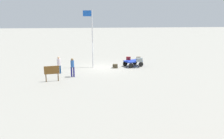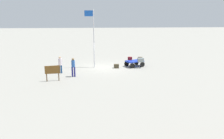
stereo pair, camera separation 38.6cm
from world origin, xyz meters
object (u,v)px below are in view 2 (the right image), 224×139
at_px(suitcase_grey, 140,58).
at_px(flagpole, 93,34).
at_px(signboard, 52,71).
at_px(suitcase_dark, 116,66).
at_px(luggage_cart, 134,62).
at_px(worker_trailing, 60,63).
at_px(suitcase_olive, 130,58).
at_px(suitcase_tan, 141,60).
at_px(worker_lead, 73,66).

xyz_separation_m(suitcase_grey, flagpole, (4.97, 0.62, 2.64)).
bearing_deg(signboard, suitcase_dark, -144.08).
distance_m(luggage_cart, suitcase_grey, 0.95).
bearing_deg(worker_trailing, luggage_cart, -163.79).
xyz_separation_m(suitcase_olive, worker_trailing, (6.90, 2.51, 0.13)).
xyz_separation_m(luggage_cart, signboard, (7.56, 4.62, 0.42)).
relative_size(suitcase_tan, flagpole, 0.11).
distance_m(worker_trailing, flagpole, 4.44).
relative_size(luggage_cart, suitcase_olive, 4.26).
distance_m(flagpole, signboard, 6.17).
bearing_deg(flagpole, worker_trailing, 34.14).
bearing_deg(suitcase_dark, flagpole, -11.45).
height_order(suitcase_olive, worker_trailing, worker_trailing).
distance_m(suitcase_olive, worker_lead, 6.75).
distance_m(worker_lead, flagpole, 4.51).
relative_size(luggage_cart, worker_lead, 1.25).
bearing_deg(suitcase_dark, suitcase_olive, -148.77).
xyz_separation_m(suitcase_olive, signboard, (7.15, 5.00, 0.08)).
distance_m(suitcase_dark, flagpole, 3.98).
bearing_deg(suitcase_olive, flagpole, 6.51).
xyz_separation_m(suitcase_dark, flagpole, (2.34, -0.47, 3.19)).
height_order(suitcase_tan, flagpole, flagpole).
height_order(suitcase_grey, suitcase_dark, suitcase_grey).
xyz_separation_m(suitcase_tan, flagpole, (4.80, -0.57, 2.56)).
bearing_deg(flagpole, suitcase_tan, 173.22).
xyz_separation_m(suitcase_dark, signboard, (5.64, 4.09, 0.67)).
xyz_separation_m(suitcase_grey, suitcase_dark, (2.63, 1.09, -0.55)).
distance_m(luggage_cart, worker_lead, 6.92).
bearing_deg(luggage_cart, worker_lead, 30.00).
height_order(luggage_cart, signboard, signboard).
bearing_deg(flagpole, worker_lead, 63.21).
distance_m(suitcase_tan, worker_trailing, 7.99).
height_order(suitcase_grey, signboard, signboard).
xyz_separation_m(luggage_cart, suitcase_olive, (0.42, -0.38, 0.34)).
bearing_deg(suitcase_tan, suitcase_olive, -46.70).
height_order(luggage_cart, suitcase_tan, suitcase_tan).
bearing_deg(flagpole, suitcase_olive, -173.49).
distance_m(suitcase_olive, suitcase_dark, 1.86).
xyz_separation_m(worker_lead, flagpole, (-1.71, -3.39, 2.43)).
bearing_deg(worker_trailing, flagpole, -145.86).
height_order(suitcase_olive, worker_lead, worker_lead).
bearing_deg(suitcase_olive, worker_lead, 34.58).
distance_m(worker_lead, signboard, 1.97).
distance_m(luggage_cart, suitcase_olive, 0.66).
relative_size(worker_lead, worker_trailing, 1.06).
relative_size(worker_lead, flagpole, 0.29).
xyz_separation_m(luggage_cart, worker_trailing, (7.31, 2.13, 0.47)).
height_order(suitcase_dark, signboard, signboard).
xyz_separation_m(suitcase_olive, worker_lead, (5.56, 3.83, 0.17)).
relative_size(suitcase_dark, worker_trailing, 0.35).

